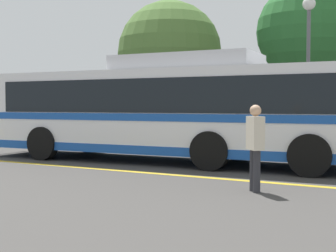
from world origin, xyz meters
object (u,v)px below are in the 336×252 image
object	(u,v)px
transit_bus	(169,110)
tree_0	(170,53)
tree_2	(305,31)
parked_car_0	(27,125)
parked_car_1	(121,128)
parked_car_2	(280,132)
street_lamp	(309,41)
pedestrian_0	(255,143)

from	to	relation	value
transit_bus	tree_0	distance (m)	10.31
tree_2	parked_car_0	bearing A→B (deg)	-153.16
transit_bus	parked_car_1	bearing A→B (deg)	44.38
parked_car_1	parked_car_2	world-z (taller)	parked_car_2
street_lamp	parked_car_0	bearing A→B (deg)	-172.16
transit_bus	parked_car_1	distance (m)	6.18
transit_bus	parked_car_2	xyz separation A→B (m)	(2.13, 4.32, -0.81)
transit_bus	street_lamp	size ratio (longest dim) A/B	2.13
parked_car_2	tree_0	size ratio (longest dim) A/B	0.72
transit_bus	tree_2	size ratio (longest dim) A/B	1.66
parked_car_1	pedestrian_0	bearing A→B (deg)	50.79
pedestrian_0	tree_0	distance (m)	15.08
tree_0	parked_car_1	bearing A→B (deg)	-87.93
parked_car_0	pedestrian_0	xyz separation A→B (m)	(13.42, -7.54, 0.24)
pedestrian_0	transit_bus	bearing A→B (deg)	-171.74
transit_bus	parked_car_2	world-z (taller)	transit_bus
tree_0	tree_2	distance (m)	6.54
parked_car_0	tree_0	bearing A→B (deg)	127.10
street_lamp	tree_0	distance (m)	7.93
transit_bus	parked_car_0	world-z (taller)	transit_bus
tree_2	street_lamp	bearing A→B (deg)	-76.22
tree_0	street_lamp	bearing A→B (deg)	-21.37
tree_2	transit_bus	bearing A→B (deg)	-99.75
pedestrian_0	street_lamp	distance (m)	9.80
parked_car_1	parked_car_0	bearing A→B (deg)	-86.89
street_lamp	tree_0	xyz separation A→B (m)	(-7.38, 2.89, 0.20)
street_lamp	tree_2	world-z (taller)	tree_2
parked_car_1	pedestrian_0	distance (m)	11.09
transit_bus	parked_car_1	xyz separation A→B (m)	(-4.49, 4.16, -0.84)
transit_bus	tree_2	xyz separation A→B (m)	(1.72, 9.99, 3.50)
parked_car_2	street_lamp	size ratio (longest dim) A/B	0.88
parked_car_0	transit_bus	bearing A→B (deg)	61.79
street_lamp	transit_bus	bearing A→B (deg)	-114.74
pedestrian_0	parked_car_0	bearing A→B (deg)	-158.60
transit_bus	pedestrian_0	xyz separation A→B (m)	(3.66, -3.35, -0.58)
transit_bus	pedestrian_0	size ratio (longest dim) A/B	7.24
pedestrian_0	tree_2	distance (m)	14.09
parked_car_1	parked_car_2	xyz separation A→B (m)	(6.62, 0.16, 0.03)
parked_car_0	tree_2	world-z (taller)	tree_2
transit_bus	street_lamp	world-z (taller)	street_lamp
parked_car_0	street_lamp	world-z (taller)	street_lamp
parked_car_1	tree_2	xyz separation A→B (m)	(6.21, 5.84, 4.34)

